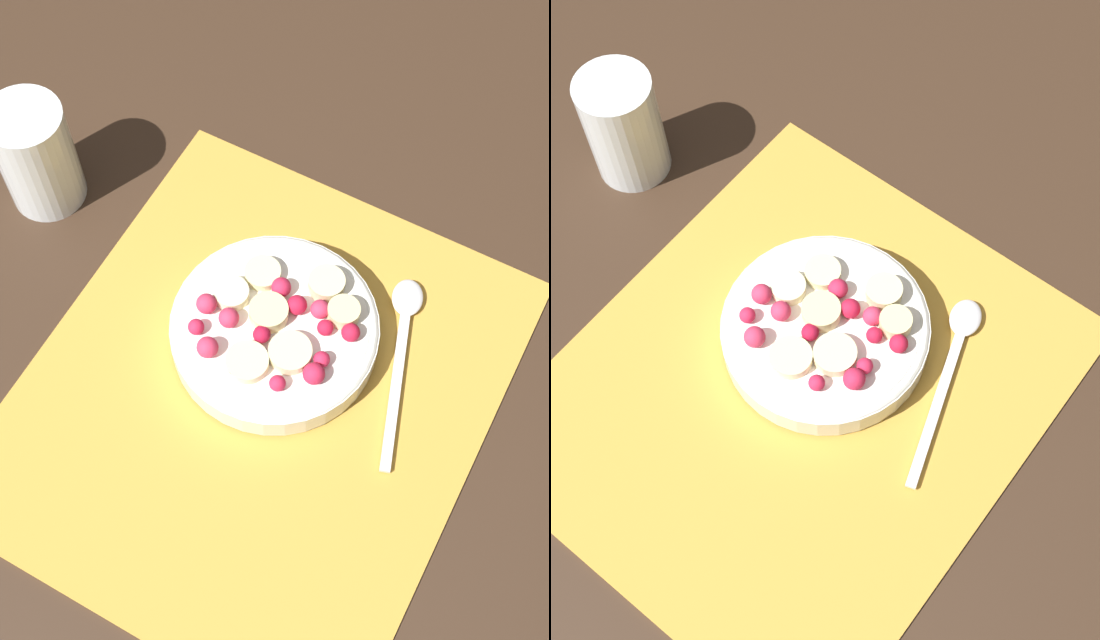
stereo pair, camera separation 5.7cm
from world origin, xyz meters
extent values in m
plane|color=#382619|center=(0.00, 0.00, 0.00)|extent=(3.00, 3.00, 0.00)
cube|color=gold|center=(0.00, 0.00, 0.00)|extent=(0.44, 0.38, 0.01)
cylinder|color=silver|center=(0.05, 0.01, 0.02)|extent=(0.18, 0.18, 0.03)
torus|color=silver|center=(0.05, 0.01, 0.03)|extent=(0.18, 0.18, 0.01)
cylinder|color=white|center=(0.05, 0.01, 0.03)|extent=(0.16, 0.16, 0.00)
cylinder|color=beige|center=(0.05, 0.02, 0.04)|extent=(0.04, 0.04, 0.01)
cylinder|color=beige|center=(0.09, 0.04, 0.04)|extent=(0.05, 0.05, 0.01)
cylinder|color=beige|center=(0.03, -0.02, 0.04)|extent=(0.04, 0.04, 0.01)
cylinder|color=beige|center=(0.01, 0.01, 0.04)|extent=(0.05, 0.05, 0.01)
cylinder|color=beige|center=(0.08, -0.04, 0.04)|extent=(0.04, 0.04, 0.01)
cylinder|color=beige|center=(0.10, -0.01, 0.04)|extent=(0.04, 0.04, 0.01)
cylinder|color=#F4EAB7|center=(0.06, 0.06, 0.04)|extent=(0.04, 0.04, 0.01)
sphere|color=#DB3356|center=(0.04, 0.07, 0.04)|extent=(0.02, 0.02, 0.02)
sphere|color=#DB3356|center=(0.03, 0.05, 0.04)|extent=(0.02, 0.02, 0.02)
sphere|color=#B21433|center=(0.03, 0.01, 0.04)|extent=(0.02, 0.02, 0.02)
sphere|color=red|center=(0.07, 0.00, 0.04)|extent=(0.02, 0.02, 0.02)
sphere|color=#D12347|center=(0.08, 0.02, 0.04)|extent=(0.02, 0.02, 0.02)
sphere|color=red|center=(0.07, -0.05, 0.04)|extent=(0.02, 0.02, 0.02)
sphere|color=#DB3356|center=(0.08, -0.02, 0.04)|extent=(0.02, 0.02, 0.02)
sphere|color=#D12347|center=(0.02, -0.04, 0.05)|extent=(0.02, 0.02, 0.02)
sphere|color=#D12347|center=(0.04, -0.04, 0.04)|extent=(0.01, 0.01, 0.01)
sphere|color=red|center=(0.06, -0.03, 0.04)|extent=(0.01, 0.01, 0.01)
sphere|color=#DB3356|center=(0.00, 0.05, 0.05)|extent=(0.02, 0.02, 0.02)
sphere|color=#D12347|center=(0.00, -0.02, 0.04)|extent=(0.01, 0.01, 0.01)
sphere|color=#D12347|center=(0.01, 0.07, 0.04)|extent=(0.01, 0.01, 0.01)
cube|color=silver|center=(0.06, -0.10, 0.01)|extent=(0.14, 0.05, 0.00)
ellipsoid|color=silver|center=(0.14, -0.08, 0.01)|extent=(0.04, 0.04, 0.01)
cylinder|color=white|center=(0.09, 0.28, 0.06)|extent=(0.07, 0.07, 0.11)
camera|label=1|loc=(-0.25, -0.15, 0.72)|focal=50.00mm
camera|label=2|loc=(-0.22, -0.20, 0.72)|focal=50.00mm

